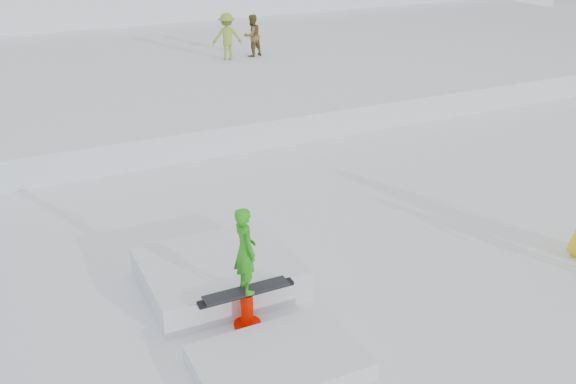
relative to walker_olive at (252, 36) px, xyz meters
name	(u,v)px	position (x,y,z in m)	size (l,w,h in m)	color
ground	(313,298)	(-5.10, -14.55, -1.58)	(120.00, 120.00, 0.00)	white
snow_berm	(56,2)	(-5.10, 15.45, -0.38)	(60.00, 14.00, 2.40)	white
snow_midrise	(113,72)	(-5.10, 1.45, -1.18)	(50.00, 18.00, 0.80)	white
walker_olive	(252,36)	(0.00, 0.00, 0.00)	(0.76, 0.59, 1.57)	brown
walker_ygreen	(227,37)	(-1.06, -0.13, 0.07)	(1.11, 0.64, 1.71)	#89A732
jib_rail_feature	(234,292)	(-6.41, -14.21, -1.28)	(2.60, 4.40, 2.11)	white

